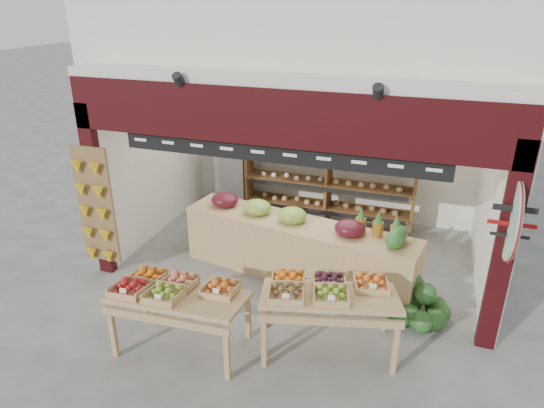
{
  "coord_description": "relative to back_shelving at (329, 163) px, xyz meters",
  "views": [
    {
      "loc": [
        1.8,
        -6.46,
        4.02
      ],
      "look_at": [
        -0.32,
        -0.2,
        1.12
      ],
      "focal_mm": 32.0,
      "sensor_mm": 36.0,
      "label": 1
    }
  ],
  "objects": [
    {
      "name": "mid_counter",
      "position": [
        -0.03,
        -1.94,
        -0.72
      ],
      "size": [
        3.66,
        1.31,
        1.12
      ],
      "color": "tan",
      "rests_on": "ground"
    },
    {
      "name": "cardboard_stack",
      "position": [
        -1.6,
        -1.16,
        -0.99
      ],
      "size": [
        0.96,
        0.7,
        0.59
      ],
      "color": "beige",
      "rests_on": "ground"
    },
    {
      "name": "ground",
      "position": [
        -0.12,
        -1.7,
        -1.21
      ],
      "size": [
        60.0,
        60.0,
        0.0
      ],
      "primitive_type": "plane",
      "color": "slate",
      "rests_on": "ground"
    },
    {
      "name": "gift_sign",
      "position": [
        2.63,
        -2.84,
        0.54
      ],
      "size": [
        0.04,
        0.93,
        0.92
      ],
      "color": "#A3CDB3",
      "rests_on": "ground"
    },
    {
      "name": "back_shelving",
      "position": [
        0.0,
        0.0,
        0.0
      ],
      "size": [
        3.11,
        0.51,
        1.91
      ],
      "color": "brown",
      "rests_on": "ground"
    },
    {
      "name": "watermelon_pile",
      "position": [
        1.82,
        -2.51,
        -1.01
      ],
      "size": [
        0.78,
        0.73,
        0.55
      ],
      "color": "#17471C",
      "rests_on": "ground"
    },
    {
      "name": "refrigerator",
      "position": [
        -1.84,
        0.13,
        -0.36
      ],
      "size": [
        0.8,
        0.8,
        1.69
      ],
      "primitive_type": "cube",
      "rotation": [
        0.0,
        0.0,
        -0.25
      ],
      "color": "#B0B3B7",
      "rests_on": "ground"
    },
    {
      "name": "banana_board",
      "position": [
        -2.85,
        -2.87,
        -0.09
      ],
      "size": [
        0.6,
        0.15,
        1.8
      ],
      "color": "olive",
      "rests_on": "ground"
    },
    {
      "name": "display_table_left",
      "position": [
        -1.0,
        -3.95,
        -0.44
      ],
      "size": [
        1.6,
        0.95,
        0.99
      ],
      "color": "tan",
      "rests_on": "ground"
    },
    {
      "name": "display_table_right",
      "position": [
        0.72,
        -3.41,
        -0.42
      ],
      "size": [
        1.77,
        1.26,
        1.02
      ],
      "color": "tan",
      "rests_on": "ground"
    }
  ]
}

